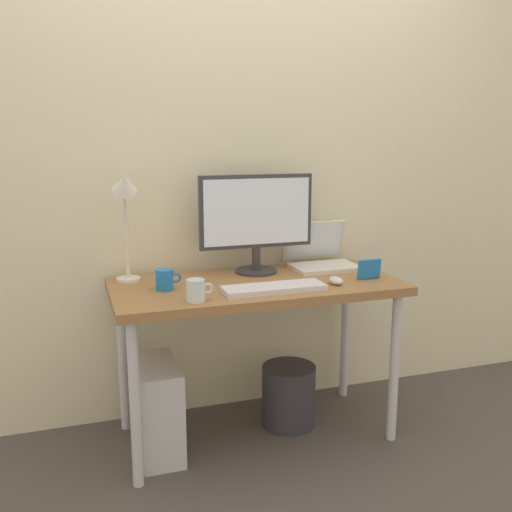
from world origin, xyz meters
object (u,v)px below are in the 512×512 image
object	(u,v)px
laptop	(320,256)
photo_frame	(369,269)
computer_tower	(158,409)
mouse	(336,280)
monitor	(256,217)
coffee_mug	(165,280)
keyboard	(274,288)
desk	(256,298)
desk_lamp	(125,201)
wastebasket	(289,395)
glass_cup	(196,290)

from	to	relation	value
laptop	photo_frame	bearing A→B (deg)	-71.01
photo_frame	computer_tower	bearing A→B (deg)	174.70
mouse	computer_tower	bearing A→B (deg)	170.88
monitor	laptop	bearing A→B (deg)	3.48
coffee_mug	photo_frame	distance (m)	0.93
keyboard	desk	bearing A→B (deg)	98.41
desk	computer_tower	size ratio (longest dim) A/B	3.07
desk_lamp	keyboard	distance (m)	0.75
mouse	computer_tower	distance (m)	0.97
mouse	wastebasket	size ratio (longest dim) A/B	0.30
keyboard	coffee_mug	distance (m)	0.47
computer_tower	desk	bearing A→B (deg)	2.65
laptop	glass_cup	size ratio (longest dim) A/B	2.92
keyboard	photo_frame	distance (m)	0.49
desk	desk_lamp	xyz separation A→B (m)	(-0.54, 0.18, 0.44)
computer_tower	wastebasket	size ratio (longest dim) A/B	1.40
monitor	laptop	xyz separation A→B (m)	(0.34, 0.02, -0.21)
photo_frame	computer_tower	world-z (taller)	photo_frame
coffee_mug	photo_frame	world-z (taller)	photo_frame
monitor	keyboard	bearing A→B (deg)	-95.78
coffee_mug	computer_tower	distance (m)	0.58
desk	glass_cup	xyz separation A→B (m)	(-0.32, -0.22, 0.12)
laptop	coffee_mug	xyz separation A→B (m)	(-0.82, -0.20, -0.01)
monitor	desk_lamp	world-z (taller)	desk_lamp
desk_lamp	glass_cup	bearing A→B (deg)	-60.71
laptop	glass_cup	distance (m)	0.84
desk	mouse	xyz separation A→B (m)	(0.32, -0.15, 0.09)
laptop	wastebasket	world-z (taller)	laptop
keyboard	computer_tower	world-z (taller)	keyboard
coffee_mug	computer_tower	bearing A→B (deg)	-162.51
keyboard	mouse	size ratio (longest dim) A/B	4.89
mouse	wastebasket	bearing A→B (deg)	127.67
monitor	wastebasket	xyz separation A→B (m)	(0.12, -0.14, -0.86)
monitor	coffee_mug	xyz separation A→B (m)	(-0.47, -0.18, -0.22)
monitor	coffee_mug	distance (m)	0.55
desk	coffee_mug	size ratio (longest dim) A/B	11.52
monitor	mouse	size ratio (longest dim) A/B	6.14
laptop	keyboard	world-z (taller)	laptop
wastebasket	coffee_mug	bearing A→B (deg)	-175.78
monitor	photo_frame	world-z (taller)	monitor
desk	mouse	distance (m)	0.37
desk_lamp	computer_tower	world-z (taller)	desk_lamp
laptop	keyboard	bearing A→B (deg)	-136.34
mouse	photo_frame	bearing A→B (deg)	11.05
glass_cup	photo_frame	xyz separation A→B (m)	(0.83, 0.11, 0.00)
mouse	photo_frame	xyz separation A→B (m)	(0.19, 0.04, 0.03)
desk	keyboard	xyz separation A→B (m)	(0.02, -0.17, 0.09)
mouse	desk	bearing A→B (deg)	155.48
desk	monitor	world-z (taller)	monitor
computer_tower	coffee_mug	bearing A→B (deg)	17.49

